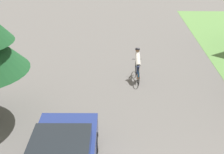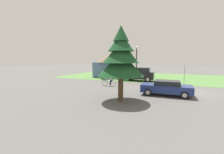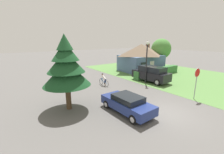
{
  "view_description": "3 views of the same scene",
  "coord_description": "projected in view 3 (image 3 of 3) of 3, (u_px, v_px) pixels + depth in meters",
  "views": [
    {
      "loc": [
        -0.76,
        -4.42,
        6.26
      ],
      "look_at": [
        -1.06,
        6.25,
        1.2
      ],
      "focal_mm": 50.0,
      "sensor_mm": 36.0,
      "label": 1
    },
    {
      "loc": [
        -16.41,
        1.12,
        3.21
      ],
      "look_at": [
        0.04,
        8.19,
        1.13
      ],
      "focal_mm": 24.0,
      "sensor_mm": 36.0,
      "label": 2
    },
    {
      "loc": [
        -9.32,
        -5.82,
        5.31
      ],
      "look_at": [
        0.55,
        7.68,
        1.15
      ],
      "focal_mm": 24.0,
      "sensor_mm": 36.0,
      "label": 3
    }
  ],
  "objects": [
    {
      "name": "ground_plane",
      "position": [
        167.0,
        113.0,
        11.18
      ],
      "size": [
        140.0,
        140.0,
        0.0
      ],
      "primitive_type": "plane",
      "color": "#5B5956"
    },
    {
      "name": "street_lamp",
      "position": [
        147.0,
        56.0,
        18.2
      ],
      "size": [
        0.38,
        0.38,
        5.22
      ],
      "color": "black",
      "rests_on": "ground"
    },
    {
      "name": "sedan_left_lane",
      "position": [
        127.0,
        103.0,
        11.16
      ],
      "size": [
        1.92,
        4.37,
        1.35
      ],
      "rotation": [
        0.0,
        0.0,
        1.59
      ],
      "color": "navy",
      "rests_on": "ground"
    },
    {
      "name": "cottage_house",
      "position": [
        141.0,
        57.0,
        26.03
      ],
      "size": [
        7.58,
        5.99,
        4.68
      ],
      "rotation": [
        0.0,
        0.0,
        -0.06
      ],
      "color": "slate",
      "rests_on": "ground"
    },
    {
      "name": "hedge_row",
      "position": [
        158.0,
        72.0,
        22.7
      ],
      "size": [
        9.26,
        0.9,
        1.2
      ],
      "primitive_type": "cube",
      "color": "#387038",
      "rests_on": "ground"
    },
    {
      "name": "cyclist",
      "position": [
        104.0,
        80.0,
        17.78
      ],
      "size": [
        0.44,
        1.84,
        1.45
      ],
      "rotation": [
        0.0,
        0.0,
        1.61
      ],
      "color": "black",
      "rests_on": "ground"
    },
    {
      "name": "parked_suv_right",
      "position": [
        151.0,
        74.0,
        19.41
      ],
      "size": [
        2.22,
        4.98,
        2.03
      ],
      "rotation": [
        0.0,
        0.0,
        1.62
      ],
      "color": "black",
      "rests_on": "ground"
    },
    {
      "name": "stop_sign",
      "position": [
        197.0,
        77.0,
        13.31
      ],
      "size": [
        0.79,
        0.08,
        2.88
      ],
      "rotation": [
        0.0,
        0.0,
        3.07
      ],
      "color": "gray",
      "rests_on": "ground"
    },
    {
      "name": "conifer_tall_near",
      "position": [
        66.0,
        66.0,
        11.09
      ],
      "size": [
        3.56,
        3.56,
        5.76
      ],
      "color": "#4C3823",
      "rests_on": "ground"
    },
    {
      "name": "grass_verge_right",
      "position": [
        192.0,
        78.0,
        21.19
      ],
      "size": [
        16.0,
        36.0,
        0.01
      ],
      "primitive_type": "cube",
      "color": "#568442",
      "rests_on": "ground"
    },
    {
      "name": "deciduous_tree_right",
      "position": [
        161.0,
        49.0,
        27.6
      ],
      "size": [
        3.56,
        3.56,
        5.55
      ],
      "color": "#4C3823",
      "rests_on": "ground"
    }
  ]
}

